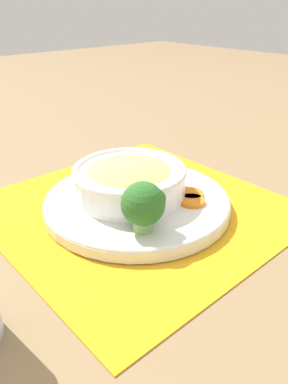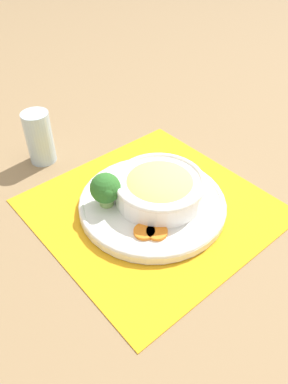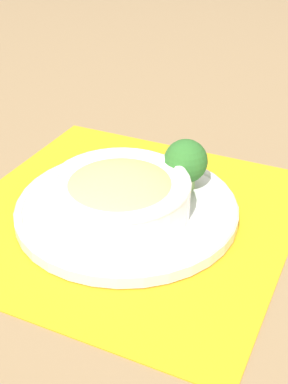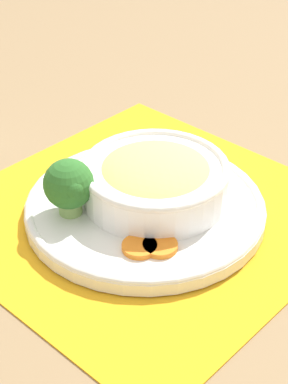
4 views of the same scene
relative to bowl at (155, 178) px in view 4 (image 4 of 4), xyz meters
The scene contains 7 objects.
ground_plane 0.05m from the bowl, 93.04° to the left, with size 4.00×4.00×0.00m, color #8C704C.
placemat 0.05m from the bowl, 93.04° to the left, with size 0.45×0.46×0.00m.
plate 0.04m from the bowl, 93.04° to the left, with size 0.31×0.31×0.02m.
bowl is the anchor object (origin of this frame).
broccoli_floret 0.11m from the bowl, 60.83° to the left, with size 0.06×0.06×0.07m.
carrot_slice_near 0.11m from the bowl, 122.69° to the left, with size 0.04×0.04×0.01m.
carrot_slice_middle 0.11m from the bowl, 135.67° to the left, with size 0.04×0.04×0.01m.
Camera 4 is at (-0.45, 0.49, 0.50)m, focal length 60.00 mm.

